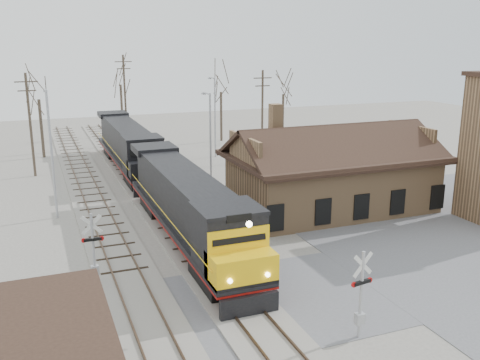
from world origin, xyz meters
The scene contains 20 objects.
ground centered at (0.00, 0.00, 0.00)m, with size 140.00×140.00×0.00m, color #9D988E.
road centered at (0.00, 0.00, 0.01)m, with size 60.00×9.00×0.03m, color #59595E.
parking_lot centered at (18.00, 4.00, 0.02)m, with size 22.00×26.00×0.03m, color #59595E.
track_main centered at (0.00, 15.00, 0.07)m, with size 3.40×90.00×0.24m.
track_siding centered at (-4.50, 15.00, 0.07)m, with size 3.40×90.00×0.24m.
depot centered at (11.99, 12.00, 2.41)m, with size 15.20×9.31×7.90m.
locomotive_lead centered at (0.00, 8.68, 2.41)m, with size 3.09×20.68×4.59m.
locomotive_trailing centered at (0.00, 29.63, 2.41)m, with size 3.09×20.68×4.35m.
crossbuck_near centered at (3.71, -4.30, 1.86)m, with size 1.12×0.30×3.95m.
crossbuck_far centered at (-6.18, 4.89, 1.87)m, with size 1.13×0.30×3.96m.
streetlight_a centered at (-7.41, 17.41, 5.08)m, with size 0.25×2.04×9.09m.
streetlight_b centered at (5.11, 20.01, 4.64)m, with size 0.25×2.04×8.22m.
streetlight_c centered at (9.89, 32.83, 4.81)m, with size 0.25×2.04×8.55m.
utility_pole_a centered at (-8.64, 30.80, 4.99)m, with size 2.00×0.24×9.54m.
utility_pole_b centered at (2.16, 43.19, 5.59)m, with size 2.00×0.24×10.71m.
utility_pole_c centered at (13.97, 29.40, 4.92)m, with size 2.00×0.24×9.41m.
tree_b centered at (-7.58, 39.36, 7.30)m, with size 4.19×4.19×10.25m.
tree_c centered at (2.79, 50.12, 7.83)m, with size 4.49×4.49×11.00m.
tree_d centered at (13.74, 41.63, 7.14)m, with size 4.09×4.09×10.03m.
tree_e centered at (21.94, 40.82, 6.57)m, with size 3.77×3.77×9.24m.
Camera 1 is at (-8.51, -21.49, 12.35)m, focal length 40.00 mm.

